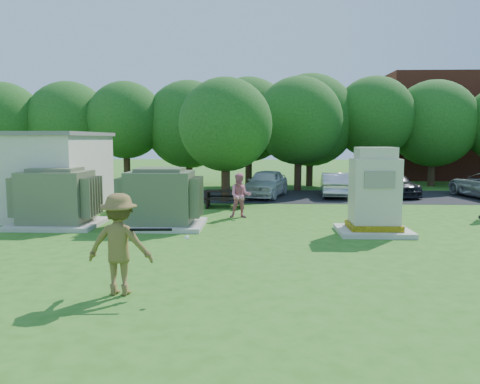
{
  "coord_description": "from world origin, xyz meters",
  "views": [
    {
      "loc": [
        0.59,
        -11.59,
        3.07
      ],
      "look_at": [
        0.0,
        4.0,
        1.3
      ],
      "focal_mm": 35.0,
      "sensor_mm": 36.0,
      "label": 1
    }
  ],
  "objects_px": {
    "transformer_right": "(161,199)",
    "person_at_picnic": "(240,196)",
    "car_dark": "(390,184)",
    "batter": "(120,244)",
    "generator_cabinet": "(374,196)",
    "car_white": "(266,183)",
    "transformer_left": "(57,199)",
    "car_silver_a": "(334,185)",
    "picnic_table": "(225,197)"
  },
  "relations": [
    {
      "from": "transformer_left",
      "to": "car_dark",
      "type": "bearing_deg",
      "value": 33.83
    },
    {
      "from": "transformer_right",
      "to": "person_at_picnic",
      "type": "relative_size",
      "value": 1.72
    },
    {
      "from": "batter",
      "to": "car_dark",
      "type": "bearing_deg",
      "value": -117.17
    },
    {
      "from": "transformer_left",
      "to": "person_at_picnic",
      "type": "xyz_separation_m",
      "value": [
        6.42,
        2.0,
        -0.1
      ]
    },
    {
      "from": "transformer_right",
      "to": "picnic_table",
      "type": "relative_size",
      "value": 1.67
    },
    {
      "from": "car_dark",
      "to": "batter",
      "type": "bearing_deg",
      "value": -131.71
    },
    {
      "from": "generator_cabinet",
      "to": "car_dark",
      "type": "distance_m",
      "value": 11.04
    },
    {
      "from": "transformer_left",
      "to": "batter",
      "type": "distance_m",
      "value": 8.38
    },
    {
      "from": "batter",
      "to": "transformer_right",
      "type": "bearing_deg",
      "value": -81.11
    },
    {
      "from": "transformer_right",
      "to": "person_at_picnic",
      "type": "bearing_deg",
      "value": 36.38
    },
    {
      "from": "car_white",
      "to": "car_silver_a",
      "type": "relative_size",
      "value": 1.1
    },
    {
      "from": "generator_cabinet",
      "to": "car_white",
      "type": "distance_m",
      "value": 10.21
    },
    {
      "from": "car_white",
      "to": "car_dark",
      "type": "relative_size",
      "value": 0.95
    },
    {
      "from": "person_at_picnic",
      "to": "car_dark",
      "type": "height_order",
      "value": "person_at_picnic"
    },
    {
      "from": "picnic_table",
      "to": "car_silver_a",
      "type": "distance_m",
      "value": 6.99
    },
    {
      "from": "generator_cabinet",
      "to": "car_dark",
      "type": "relative_size",
      "value": 0.62
    },
    {
      "from": "car_white",
      "to": "car_silver_a",
      "type": "bearing_deg",
      "value": 19.76
    },
    {
      "from": "generator_cabinet",
      "to": "person_at_picnic",
      "type": "bearing_deg",
      "value": 146.95
    },
    {
      "from": "transformer_right",
      "to": "generator_cabinet",
      "type": "distance_m",
      "value": 7.24
    },
    {
      "from": "picnic_table",
      "to": "car_dark",
      "type": "relative_size",
      "value": 0.4
    },
    {
      "from": "batter",
      "to": "car_white",
      "type": "height_order",
      "value": "batter"
    },
    {
      "from": "car_silver_a",
      "to": "batter",
      "type": "bearing_deg",
      "value": 72.66
    },
    {
      "from": "car_white",
      "to": "car_dark",
      "type": "xyz_separation_m",
      "value": [
        6.76,
        0.84,
        -0.08
      ]
    },
    {
      "from": "batter",
      "to": "car_dark",
      "type": "distance_m",
      "value": 19.45
    },
    {
      "from": "transformer_left",
      "to": "transformer_right",
      "type": "bearing_deg",
      "value": 0.0
    },
    {
      "from": "person_at_picnic",
      "to": "car_white",
      "type": "xyz_separation_m",
      "value": [
        1.12,
        6.73,
        -0.14
      ]
    },
    {
      "from": "transformer_left",
      "to": "transformer_right",
      "type": "relative_size",
      "value": 1.0
    },
    {
      "from": "picnic_table",
      "to": "batter",
      "type": "distance_m",
      "value": 12.07
    },
    {
      "from": "transformer_right",
      "to": "picnic_table",
      "type": "xyz_separation_m",
      "value": [
        1.92,
        4.84,
        -0.49
      ]
    },
    {
      "from": "transformer_right",
      "to": "transformer_left",
      "type": "bearing_deg",
      "value": 180.0
    },
    {
      "from": "car_silver_a",
      "to": "car_dark",
      "type": "relative_size",
      "value": 0.86
    },
    {
      "from": "person_at_picnic",
      "to": "car_silver_a",
      "type": "bearing_deg",
      "value": 52.62
    },
    {
      "from": "car_dark",
      "to": "picnic_table",
      "type": "bearing_deg",
      "value": -162.42
    },
    {
      "from": "transformer_right",
      "to": "picnic_table",
      "type": "height_order",
      "value": "transformer_right"
    },
    {
      "from": "car_dark",
      "to": "car_silver_a",
      "type": "bearing_deg",
      "value": 179.08
    },
    {
      "from": "generator_cabinet",
      "to": "person_at_picnic",
      "type": "height_order",
      "value": "generator_cabinet"
    },
    {
      "from": "person_at_picnic",
      "to": "car_white",
      "type": "height_order",
      "value": "person_at_picnic"
    },
    {
      "from": "picnic_table",
      "to": "car_silver_a",
      "type": "bearing_deg",
      "value": 36.79
    },
    {
      "from": "transformer_right",
      "to": "car_silver_a",
      "type": "distance_m",
      "value": 11.75
    },
    {
      "from": "car_silver_a",
      "to": "car_dark",
      "type": "height_order",
      "value": "car_dark"
    },
    {
      "from": "generator_cabinet",
      "to": "car_silver_a",
      "type": "relative_size",
      "value": 0.72
    },
    {
      "from": "transformer_right",
      "to": "car_white",
      "type": "height_order",
      "value": "transformer_right"
    },
    {
      "from": "generator_cabinet",
      "to": "transformer_left",
      "type": "bearing_deg",
      "value": 175.28
    },
    {
      "from": "transformer_left",
      "to": "car_silver_a",
      "type": "xyz_separation_m",
      "value": [
        11.21,
        9.03,
        -0.33
      ]
    },
    {
      "from": "transformer_right",
      "to": "person_at_picnic",
      "type": "distance_m",
      "value": 3.38
    },
    {
      "from": "person_at_picnic",
      "to": "generator_cabinet",
      "type": "bearing_deg",
      "value": -36.13
    },
    {
      "from": "picnic_table",
      "to": "car_white",
      "type": "height_order",
      "value": "car_white"
    },
    {
      "from": "generator_cabinet",
      "to": "person_at_picnic",
      "type": "relative_size",
      "value": 1.61
    },
    {
      "from": "transformer_right",
      "to": "generator_cabinet",
      "type": "bearing_deg",
      "value": -7.14
    },
    {
      "from": "car_silver_a",
      "to": "transformer_left",
      "type": "bearing_deg",
      "value": 44.42
    }
  ]
}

